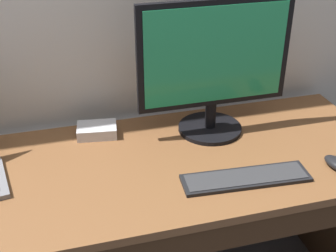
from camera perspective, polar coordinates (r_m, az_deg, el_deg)
name	(u,v)px	position (r m, az deg, el deg)	size (l,w,h in m)	color
desk	(131,212)	(1.68, -4.61, -10.61)	(1.89, 0.68, 0.77)	brown
external_monitor	(214,67)	(1.67, 5.75, 7.28)	(0.57, 0.25, 0.51)	black
wired_keyboard	(246,178)	(1.53, 9.64, -6.39)	(0.43, 0.14, 0.01)	black
external_drive_box	(97,130)	(1.76, -8.82, -0.53)	(0.15, 0.10, 0.04)	silver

